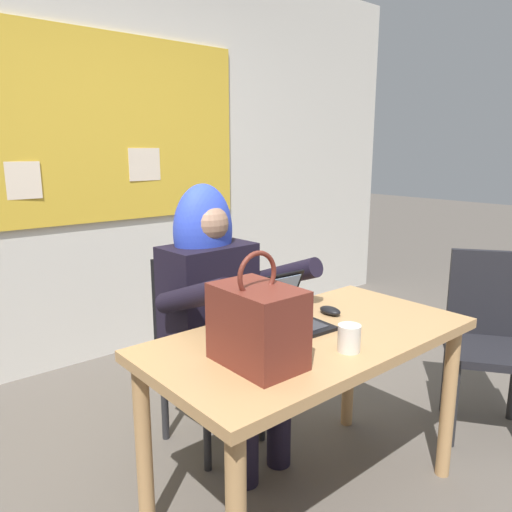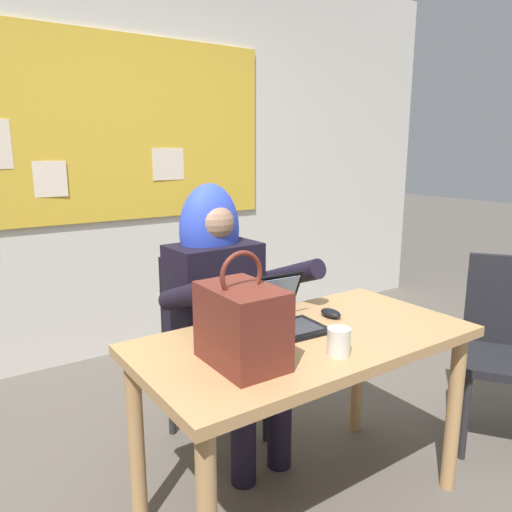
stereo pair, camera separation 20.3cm
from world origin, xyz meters
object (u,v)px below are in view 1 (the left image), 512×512
at_px(chair_at_desk, 202,337).
at_px(handbag, 257,325).
at_px(computer_mouse, 330,311).
at_px(laptop, 282,316).
at_px(person_costumed, 217,297).
at_px(chair_extra_corner, 488,331).
at_px(coffee_mug, 349,338).
at_px(desk_main, 311,358).

distance_m(chair_at_desk, handbag, 0.89).
bearing_deg(chair_at_desk, computer_mouse, 20.40).
relative_size(chair_at_desk, laptop, 2.82).
bearing_deg(person_costumed, chair_extra_corner, 55.09).
height_order(chair_at_desk, computer_mouse, chair_at_desk).
xyz_separation_m(chair_at_desk, laptop, (0.00, -0.57, 0.26)).
xyz_separation_m(coffee_mug, chair_extra_corner, (1.14, 0.03, -0.27)).
distance_m(desk_main, chair_extra_corner, 1.14).
relative_size(desk_main, handbag, 3.42).
bearing_deg(coffee_mug, person_costumed, 91.22).
xyz_separation_m(laptop, handbag, (-0.29, -0.19, 0.09)).
bearing_deg(laptop, person_costumed, 91.99).
xyz_separation_m(person_costumed, coffee_mug, (0.02, -0.76, 0.03)).
relative_size(laptop, chair_extra_corner, 0.36).
bearing_deg(computer_mouse, coffee_mug, -128.76).
relative_size(handbag, chair_extra_corner, 0.41).
relative_size(laptop, handbag, 0.86).
distance_m(chair_at_desk, laptop, 0.63).
bearing_deg(coffee_mug, laptop, 94.06).
height_order(person_costumed, computer_mouse, person_costumed).
bearing_deg(chair_at_desk, laptop, -3.52).
relative_size(desk_main, computer_mouse, 12.44).
xyz_separation_m(desk_main, chair_extra_corner, (1.12, -0.17, -0.12)).
xyz_separation_m(laptop, chair_extra_corner, (1.16, -0.29, -0.27)).
height_order(computer_mouse, chair_extra_corner, chair_extra_corner).
height_order(person_costumed, handbag, person_costumed).
bearing_deg(person_costumed, chair_at_desk, -178.90).
relative_size(person_costumed, coffee_mug, 13.35).
xyz_separation_m(desk_main, handbag, (-0.33, -0.07, 0.24)).
distance_m(chair_at_desk, person_costumed, 0.27).
relative_size(handbag, coffee_mug, 3.98).
height_order(laptop, coffee_mug, laptop).
bearing_deg(computer_mouse, person_costumed, 118.95).
relative_size(desk_main, coffee_mug, 13.62).
bearing_deg(chair_extra_corner, desk_main, -44.51).
relative_size(person_costumed, computer_mouse, 12.20).
distance_m(computer_mouse, coffee_mug, 0.39).
relative_size(chair_at_desk, chair_extra_corner, 1.01).
relative_size(desk_main, person_costumed, 1.02).
relative_size(computer_mouse, chair_extra_corner, 0.11).
xyz_separation_m(desk_main, person_costumed, (-0.04, 0.56, 0.12)).
bearing_deg(chair_at_desk, person_costumed, -0.03).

